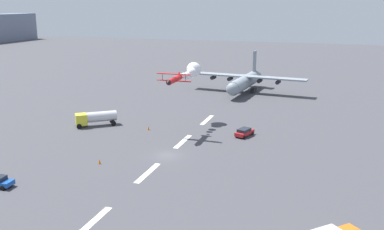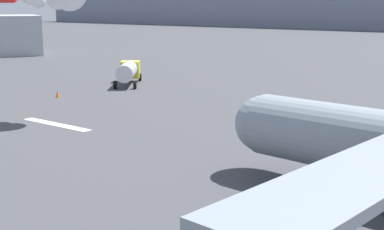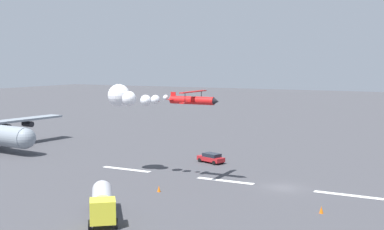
# 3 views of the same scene
# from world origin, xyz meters

# --- Properties ---
(runway_stripe_4) EXTENTS (8.00, 0.90, 0.01)m
(runway_stripe_4) POSITION_xyz_m (23.60, 0.00, 0.01)
(runway_stripe_4) COLOR white
(runway_stripe_4) RESTS_ON ground
(fuel_tanker_truck) EXTENTS (7.03, 7.99, 2.90)m
(fuel_tanker_truck) POSITION_xyz_m (12.17, 20.55, 1.73)
(fuel_tanker_truck) COLOR yellow
(fuel_tanker_truck) RESTS_ON ground
(traffic_cone_far) EXTENTS (0.44, 0.44, 0.75)m
(traffic_cone_far) POSITION_xyz_m (12.63, 8.95, 0.38)
(traffic_cone_far) COLOR orange
(traffic_cone_far) RESTS_ON ground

